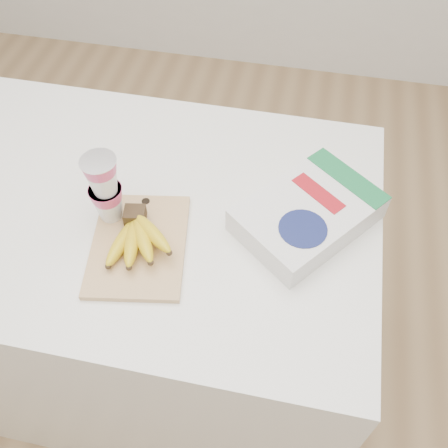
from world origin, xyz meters
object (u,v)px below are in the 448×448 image
cutting_board (139,245)px  bananas (137,236)px  yogurt_stack (105,187)px  table (151,296)px  cereal_box (308,214)px

cutting_board → bananas: 0.03m
yogurt_stack → cutting_board: bearing=-37.2°
table → cutting_board: cutting_board is taller
table → bananas: size_ratio=7.03×
cutting_board → bananas: bearing=-93.8°
table → cutting_board: 0.49m
yogurt_stack → cereal_box: bearing=10.3°
bananas → table: bearing=117.8°
table → cutting_board: bearing=-62.2°
cutting_board → cereal_box: size_ratio=0.75×
table → yogurt_stack: yogurt_stack is taller
cutting_board → yogurt_stack: bearing=133.2°
bananas → cereal_box: (0.37, 0.15, -0.00)m
table → cutting_board: (0.07, -0.12, 0.47)m
table → bananas: bearing=-62.2°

